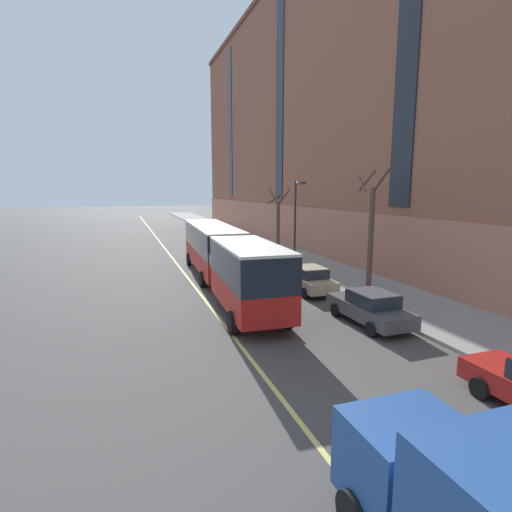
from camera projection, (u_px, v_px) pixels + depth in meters
The scene contains 15 objects.
ground_plane at pixel (225, 297), 22.85m from camera, with size 260.00×260.00×0.00m, color #4C4947.
sidewalk at pixel (337, 275), 28.48m from camera, with size 5.31×160.00×0.15m, color gray.
apartment_facade at pixel (484, 57), 26.01m from camera, with size 15.20×110.00×29.30m.
city_bus at pixel (223, 255), 24.85m from camera, with size 3.64×19.70×3.58m.
parked_car_darkgray_1 at pixel (275, 262), 29.65m from camera, with size 2.05×4.43×1.56m.
parked_car_white_2 at pixel (231, 242), 40.98m from camera, with size 1.99×4.50×1.56m.
parked_car_navy_3 at pixel (212, 233), 48.83m from camera, with size 1.97×4.31×1.56m.
parked_car_darkgray_4 at pixel (370, 307), 18.17m from camera, with size 2.05×4.64×1.56m.
parked_car_champagne_6 at pixel (309, 279), 23.96m from camera, with size 2.01×4.65×1.56m.
parked_car_darkgray_7 at pixel (200, 228), 56.02m from camera, with size 1.94×4.62×1.56m.
street_tree_mid_block at pixel (371, 229), 24.40m from camera, with size 1.66×1.52×7.16m.
street_tree_far_uptown at pixel (278, 221), 38.75m from camera, with size 1.92×1.87×6.10m.
street_lamp at pixel (296, 215), 29.56m from camera, with size 0.36×1.48×6.53m.
fire_hydrant at pixel (239, 240), 44.16m from camera, with size 0.42×0.24×0.72m.
lane_centerline at pixel (195, 287), 25.26m from camera, with size 0.16×140.00×0.01m, color #E0D66B.
Camera 1 is at (-5.46, -21.54, 6.11)m, focal length 28.00 mm.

